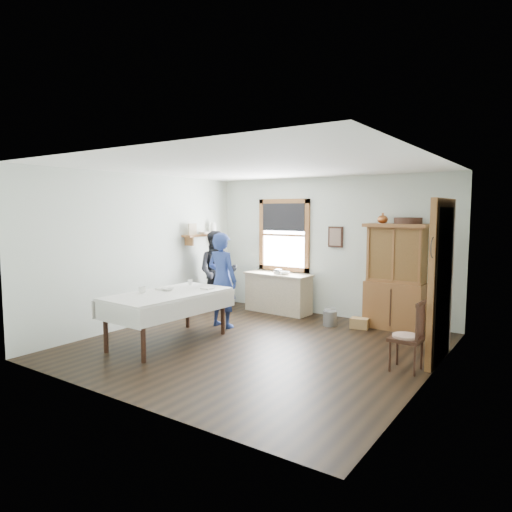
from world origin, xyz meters
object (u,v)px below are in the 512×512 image
dining_table (168,318)px  woman_blue (222,283)px  work_counter (278,293)px  figure_dark (218,275)px  wicker_basket (360,323)px  pail (330,318)px  china_hutch (396,277)px  spindle_chair (406,335)px

dining_table → woman_blue: size_ratio=1.28×
work_counter → figure_dark: (-1.03, -0.67, 0.37)m
wicker_basket → pail: bearing=-166.5°
pail → wicker_basket: pail is taller
woman_blue → figure_dark: bearing=-44.7°
work_counter → figure_dark: size_ratio=0.91×
dining_table → woman_blue: woman_blue is taller
work_counter → china_hutch: 2.41m
pail → spindle_chair: bearing=-41.0°
spindle_chair → woman_blue: 3.38m
pail → figure_dark: bearing=-173.8°
work_counter → dining_table: bearing=-92.8°
spindle_chair → wicker_basket: size_ratio=2.99×
dining_table → pail: bearing=55.7°
china_hutch → pail: bearing=-155.1°
dining_table → figure_dark: size_ratio=1.30×
china_hutch → dining_table: size_ratio=0.92×
work_counter → woman_blue: 1.61m
pail → figure_dark: 2.47m
wicker_basket → china_hutch: bearing=32.7°
china_hutch → pail: china_hutch is taller
work_counter → china_hutch: bearing=3.9°
china_hutch → wicker_basket: 1.02m
figure_dark → pail: bearing=-25.8°
china_hutch → spindle_chair: bearing=-67.7°
spindle_chair → pail: bearing=141.2°
wicker_basket → dining_table: bearing=-130.4°
spindle_chair → woman_blue: (-3.34, 0.42, 0.32)m
china_hutch → dining_table: (-2.65, -2.84, -0.52)m
pail → figure_dark: figure_dark is taller
wicker_basket → woman_blue: bearing=-148.5°
dining_table → wicker_basket: dining_table is taller
pail → work_counter: bearing=162.9°
pail → wicker_basket: 0.53m
china_hutch → figure_dark: size_ratio=1.20×
figure_dark → work_counter: bearing=1.1°
work_counter → wicker_basket: size_ratio=4.51×
dining_table → figure_dark: bearing=109.1°
spindle_chair → pail: 2.40m
wicker_basket → figure_dark: 2.98m
pail → wicker_basket: bearing=13.5°
china_hutch → woman_blue: size_ratio=1.18×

